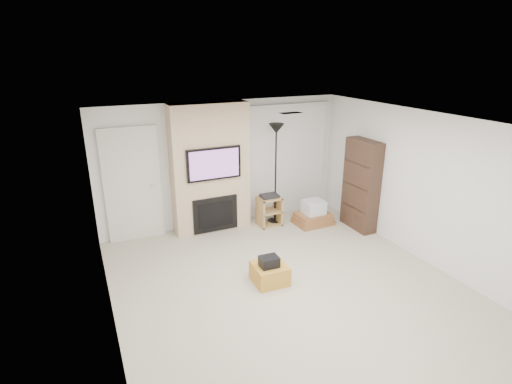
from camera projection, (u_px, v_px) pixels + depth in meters
name	position (u px, v px, depth m)	size (l,w,h in m)	color
floor	(289.00, 287.00, 6.06)	(5.00, 5.50, 0.00)	beige
ceiling	(294.00, 123.00, 5.22)	(5.00, 5.50, 0.00)	white
wall_back	(224.00, 164.00, 8.00)	(5.00, 2.50, 0.00)	white
wall_front	(456.00, 327.00, 3.29)	(5.00, 2.50, 0.00)	white
wall_left	(105.00, 245.00, 4.66)	(5.50, 2.50, 0.00)	white
wall_right	(423.00, 187.00, 6.63)	(5.50, 2.50, 0.00)	white
hvac_vent	(291.00, 113.00, 6.07)	(0.35, 0.18, 0.01)	silver
ottoman	(270.00, 273.00, 6.16)	(0.50, 0.50, 0.30)	gold
black_bag	(269.00, 262.00, 6.04)	(0.28, 0.22, 0.16)	black
fireplace_wall	(211.00, 169.00, 7.68)	(1.50, 0.47, 2.50)	beige
entry_door	(133.00, 186.00, 7.32)	(1.02, 0.11, 2.14)	silver
vertical_blinds	(286.00, 156.00, 8.50)	(1.98, 0.10, 2.37)	silver
floor_lamp	(276.00, 146.00, 7.83)	(0.31, 0.31, 2.06)	black
av_stand	(269.00, 209.00, 8.13)	(0.45, 0.38, 0.66)	tan
box_stack	(313.00, 215.00, 8.23)	(0.76, 0.58, 0.50)	#976138
bookshelf	(361.00, 185.00, 7.83)	(0.30, 0.80, 1.80)	#332118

